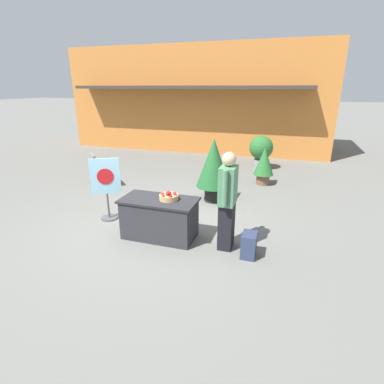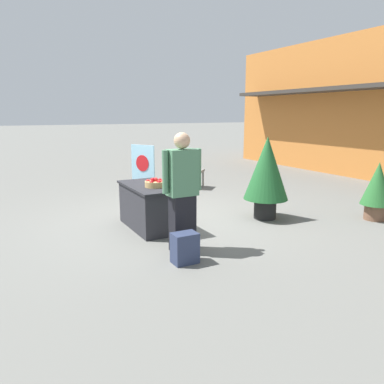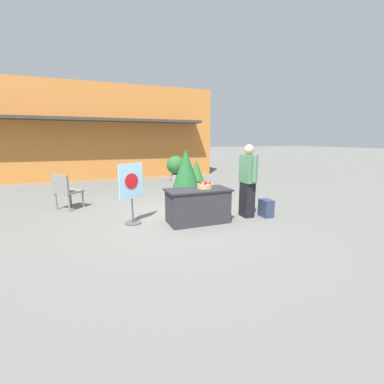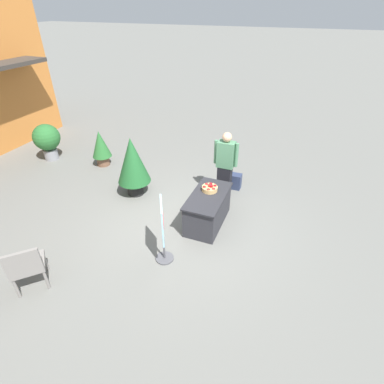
{
  "view_description": "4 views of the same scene",
  "coord_description": "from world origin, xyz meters",
  "px_view_note": "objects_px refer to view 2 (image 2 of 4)",
  "views": [
    {
      "loc": [
        2.49,
        -5.24,
        2.73
      ],
      "look_at": [
        0.68,
        0.33,
        0.66
      ],
      "focal_mm": 28.0,
      "sensor_mm": 36.0,
      "label": 1
    },
    {
      "loc": [
        6.29,
        -2.87,
        2.0
      ],
      "look_at": [
        0.65,
        0.15,
        0.64
      ],
      "focal_mm": 35.0,
      "sensor_mm": 36.0,
      "label": 2
    },
    {
      "loc": [
        -1.81,
        -5.69,
        1.83
      ],
      "look_at": [
        0.22,
        -0.39,
        0.68
      ],
      "focal_mm": 24.0,
      "sensor_mm": 36.0,
      "label": 3
    },
    {
      "loc": [
        -4.88,
        -2.18,
        4.35
      ],
      "look_at": [
        0.67,
        0.01,
        0.5
      ],
      "focal_mm": 28.0,
      "sensor_mm": 36.0,
      "label": 4
    }
  ],
  "objects_px": {
    "person_visitor": "(182,192)",
    "patio_chair": "(189,168)",
    "display_table": "(150,206)",
    "poster_board": "(143,173)",
    "apple_basket": "(155,183)",
    "potted_plant_far_right": "(267,171)",
    "backpack": "(185,248)",
    "potted_plant_near_right": "(377,188)"
  },
  "relations": [
    {
      "from": "person_visitor",
      "to": "potted_plant_far_right",
      "type": "relative_size",
      "value": 1.1
    },
    {
      "from": "backpack",
      "to": "poster_board",
      "type": "bearing_deg",
      "value": 169.01
    },
    {
      "from": "backpack",
      "to": "patio_chair",
      "type": "distance_m",
      "value": 5.23
    },
    {
      "from": "display_table",
      "to": "poster_board",
      "type": "distance_m",
      "value": 1.5
    },
    {
      "from": "display_table",
      "to": "potted_plant_far_right",
      "type": "height_order",
      "value": "potted_plant_far_right"
    },
    {
      "from": "apple_basket",
      "to": "patio_chair",
      "type": "bearing_deg",
      "value": 143.63
    },
    {
      "from": "person_visitor",
      "to": "potted_plant_near_right",
      "type": "xyz_separation_m",
      "value": [
        0.27,
        3.96,
        -0.27
      ]
    },
    {
      "from": "person_visitor",
      "to": "poster_board",
      "type": "distance_m",
      "value": 2.71
    },
    {
      "from": "patio_chair",
      "to": "potted_plant_near_right",
      "type": "height_order",
      "value": "potted_plant_near_right"
    },
    {
      "from": "person_visitor",
      "to": "poster_board",
      "type": "relative_size",
      "value": 1.29
    },
    {
      "from": "patio_chair",
      "to": "potted_plant_near_right",
      "type": "distance_m",
      "value": 4.74
    },
    {
      "from": "display_table",
      "to": "backpack",
      "type": "height_order",
      "value": "display_table"
    },
    {
      "from": "person_visitor",
      "to": "patio_chair",
      "type": "distance_m",
      "value": 4.76
    },
    {
      "from": "potted_plant_near_right",
      "to": "potted_plant_far_right",
      "type": "xyz_separation_m",
      "value": [
        -1.06,
        -1.78,
        0.3
      ]
    },
    {
      "from": "display_table",
      "to": "poster_board",
      "type": "bearing_deg",
      "value": 163.46
    },
    {
      "from": "patio_chair",
      "to": "potted_plant_near_right",
      "type": "relative_size",
      "value": 0.87
    },
    {
      "from": "apple_basket",
      "to": "patio_chair",
      "type": "height_order",
      "value": "patio_chair"
    },
    {
      "from": "poster_board",
      "to": "patio_chair",
      "type": "relative_size",
      "value": 1.4
    },
    {
      "from": "backpack",
      "to": "person_visitor",
      "type": "bearing_deg",
      "value": 157.15
    },
    {
      "from": "apple_basket",
      "to": "potted_plant_far_right",
      "type": "xyz_separation_m",
      "value": [
        0.3,
        2.14,
        0.09
      ]
    },
    {
      "from": "person_visitor",
      "to": "backpack",
      "type": "xyz_separation_m",
      "value": [
        0.43,
        -0.18,
        -0.68
      ]
    },
    {
      "from": "backpack",
      "to": "apple_basket",
      "type": "bearing_deg",
      "value": 171.84
    },
    {
      "from": "backpack",
      "to": "poster_board",
      "type": "xyz_separation_m",
      "value": [
        -3.11,
        0.6,
        0.53
      ]
    },
    {
      "from": "person_visitor",
      "to": "display_table",
      "type": "bearing_deg",
      "value": -0.0
    },
    {
      "from": "display_table",
      "to": "potted_plant_far_right",
      "type": "bearing_deg",
      "value": 77.27
    },
    {
      "from": "person_visitor",
      "to": "potted_plant_near_right",
      "type": "distance_m",
      "value": 3.98
    },
    {
      "from": "display_table",
      "to": "potted_plant_near_right",
      "type": "height_order",
      "value": "potted_plant_near_right"
    },
    {
      "from": "person_visitor",
      "to": "potted_plant_far_right",
      "type": "height_order",
      "value": "person_visitor"
    },
    {
      "from": "display_table",
      "to": "poster_board",
      "type": "height_order",
      "value": "poster_board"
    },
    {
      "from": "apple_basket",
      "to": "potted_plant_far_right",
      "type": "distance_m",
      "value": 2.17
    },
    {
      "from": "person_visitor",
      "to": "potted_plant_near_right",
      "type": "bearing_deg",
      "value": -93.62
    },
    {
      "from": "display_table",
      "to": "potted_plant_near_right",
      "type": "bearing_deg",
      "value": 68.53
    },
    {
      "from": "display_table",
      "to": "person_visitor",
      "type": "relative_size",
      "value": 0.82
    },
    {
      "from": "person_visitor",
      "to": "poster_board",
      "type": "height_order",
      "value": "person_visitor"
    },
    {
      "from": "display_table",
      "to": "backpack",
      "type": "relative_size",
      "value": 3.39
    },
    {
      "from": "poster_board",
      "to": "potted_plant_near_right",
      "type": "xyz_separation_m",
      "value": [
        2.95,
        3.54,
        -0.12
      ]
    },
    {
      "from": "poster_board",
      "to": "backpack",
      "type": "bearing_deg",
      "value": 50.56
    },
    {
      "from": "display_table",
      "to": "apple_basket",
      "type": "relative_size",
      "value": 4.09
    },
    {
      "from": "display_table",
      "to": "person_visitor",
      "type": "bearing_deg",
      "value": -0.32
    },
    {
      "from": "backpack",
      "to": "potted_plant_far_right",
      "type": "xyz_separation_m",
      "value": [
        -1.22,
        2.36,
        0.71
      ]
    },
    {
      "from": "apple_basket",
      "to": "backpack",
      "type": "relative_size",
      "value": 0.83
    },
    {
      "from": "patio_chair",
      "to": "potted_plant_far_right",
      "type": "bearing_deg",
      "value": -47.65
    }
  ]
}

